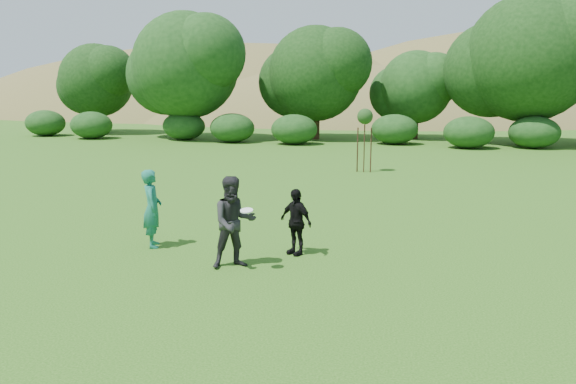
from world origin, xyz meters
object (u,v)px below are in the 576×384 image
player_teal (152,208)px  player_grey (234,222)px  player_black (296,222)px  sapling (365,118)px

player_teal → player_grey: (2.42, -1.05, 0.05)m
player_grey → player_black: 1.65m
player_grey → sapling: sapling is taller
player_teal → player_black: bearing=-113.9°
player_teal → player_grey: player_grey is taller
player_grey → sapling: (1.44, 14.15, 1.42)m
player_black → sapling: bearing=118.9°
player_teal → player_grey: size_ratio=0.95×
player_teal → sapling: bearing=-43.0°
player_black → sapling: (0.35, 12.93, 1.64)m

